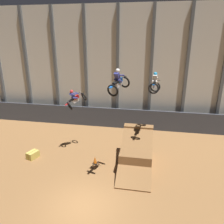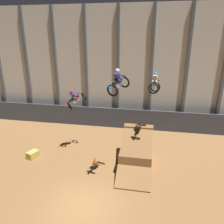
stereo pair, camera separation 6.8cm
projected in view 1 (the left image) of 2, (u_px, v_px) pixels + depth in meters
The scene contains 9 objects.
ground_plane at pixel (83, 206), 12.49m from camera, with size 60.00×60.00×0.00m, color olive.
arena_back_wall at pixel (118, 68), 22.42m from camera, with size 32.00×0.40×12.21m.
lower_barrier at pixel (116, 118), 23.03m from camera, with size 31.36×0.20×2.11m.
dirt_ramp at pixel (137, 152), 16.60m from camera, with size 2.31×5.04×2.65m.
rider_bike_left_air at pixel (75, 99), 17.52m from camera, with size 1.74×1.65×1.69m.
rider_bike_center_air at pixel (118, 83), 12.80m from camera, with size 1.27×1.86×1.58m.
rider_bike_right_air at pixel (155, 84), 15.09m from camera, with size 0.88×1.77×1.54m.
traffic_cone_near_ramp at pixel (95, 160), 16.63m from camera, with size 0.36×0.36×0.58m.
hay_bale_trackside at pixel (33, 155), 17.39m from camera, with size 0.86×1.05×0.57m.
Camera 1 is at (3.46, -9.57, 9.21)m, focal length 35.00 mm.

